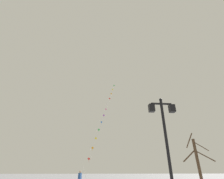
# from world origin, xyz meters

# --- Properties ---
(twin_lantern_lamp_post) EXTENTS (1.37, 0.28, 5.22)m
(twin_lantern_lamp_post) POSITION_xyz_m (2.72, 6.01, 3.59)
(twin_lantern_lamp_post) COLOR black
(twin_lantern_lamp_post) RESTS_ON ground_plane
(kite_train) EXTENTS (5.10, 11.33, 18.87)m
(kite_train) POSITION_xyz_m (0.10, 24.95, 9.86)
(kite_train) COLOR brown
(kite_train) RESTS_ON ground_plane
(kite_flyer) EXTENTS (0.36, 0.62, 1.71)m
(kite_flyer) POSITION_xyz_m (-2.38, 17.94, 0.90)
(kite_flyer) COLOR #1E1E2D
(kite_flyer) RESTS_ON ground_plane
(bare_tree) EXTENTS (1.67, 1.98, 4.54)m
(bare_tree) POSITION_xyz_m (7.17, 11.40, 2.21)
(bare_tree) COLOR #4C3826
(bare_tree) RESTS_ON ground_plane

